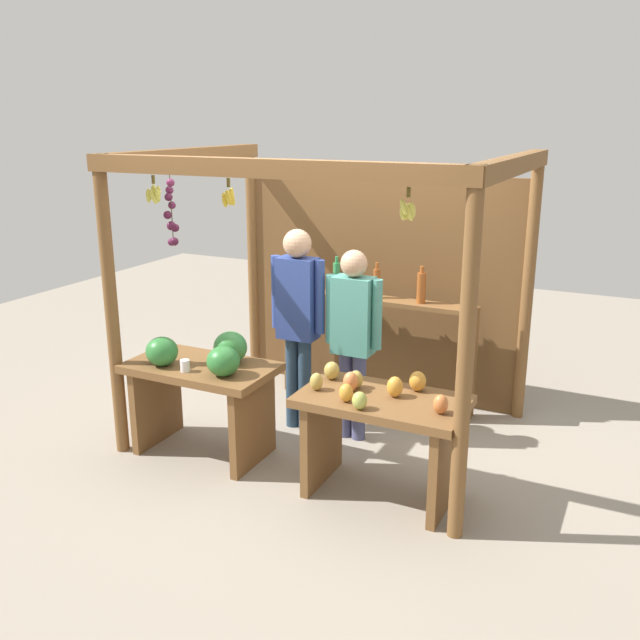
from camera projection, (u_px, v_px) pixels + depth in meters
ground_plane at (331, 432)px, 5.88m from camera, size 12.00×12.00×0.00m
market_stall at (353, 264)px, 5.88m from camera, size 2.82×2.15×2.30m
fruit_counter_left at (203, 379)px, 5.33m from camera, size 1.13×0.64×0.98m
fruit_counter_right at (380, 422)px, 4.76m from camera, size 1.13×0.64×0.88m
bottle_shelf_unit at (377, 322)px, 6.28m from camera, size 1.80×0.22×1.34m
vendor_man at (298, 311)px, 5.69m from camera, size 0.48×0.23×1.70m
vendor_woman at (353, 329)px, 5.52m from camera, size 0.48×0.21×1.57m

